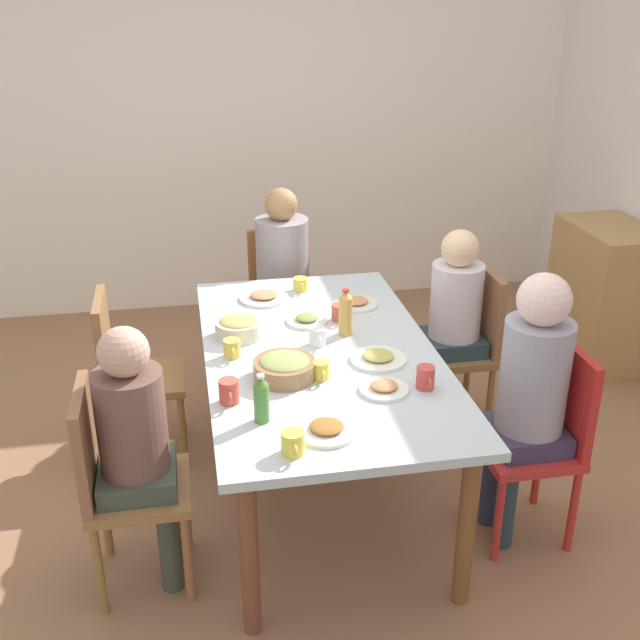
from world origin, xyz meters
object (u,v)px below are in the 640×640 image
chair_0 (544,432)px  plate_3 (356,303)px  chair_4 (281,294)px  cup_4 (339,313)px  person_1 (137,438)px  cup_3 (293,443)px  cup_1 (232,348)px  bowl_1 (239,327)px  cup_2 (229,392)px  plate_5 (384,388)px  bottle_0 (345,313)px  chair_2 (128,368)px  person_4 (283,267)px  plate_2 (378,358)px  plate_4 (327,429)px  cup_5 (321,371)px  chair_3 (467,340)px  bottle_1 (261,400)px  person_0 (531,386)px  cup_6 (426,378)px  side_cabinet (603,294)px  person_3 (453,313)px  bowl_0 (285,367)px  cup_7 (301,284)px  plate_1 (264,297)px  plate_0 (307,320)px  chair_1 (117,477)px  dining_table (320,365)px

chair_0 → plate_3: (-0.95, -0.62, 0.26)m
chair_4 → cup_4: 1.06m
person_1 → cup_3: size_ratio=9.53×
cup_1 → cup_4: bearing=118.9°
plate_3 → bowl_1: bearing=-67.0°
chair_4 → cup_2: 1.79m
bowl_1 → cup_2: same height
plate_5 → bottle_0: 0.57m
chair_2 → cup_3: chair_2 is taller
chair_2 → person_4: (-0.76, 0.90, 0.21)m
person_4 → plate_2: 1.40m
plate_2 → bowl_1: size_ratio=1.11×
plate_4 → cup_5: cup_5 is taller
chair_3 → cup_2: size_ratio=7.80×
bottle_0 → bottle_1: bottle_0 is taller
person_0 → cup_1: (-0.48, -1.21, 0.05)m
cup_6 → side_cabinet: bearing=131.8°
person_3 → cup_1: size_ratio=10.21×
person_3 → person_4: person_4 is taller
plate_3 → cup_4: (0.17, -0.12, 0.03)m
person_1 → bowl_1: size_ratio=5.12×
bottle_1 → side_cabinet: bottle_1 is taller
plate_5 → cup_2: (-0.02, -0.63, 0.04)m
plate_5 → bottle_0: bottle_0 is taller
cup_1 → cup_6: (0.43, 0.76, 0.01)m
bowl_0 → bowl_1: size_ratio=1.18×
cup_7 → person_0: bearing=32.8°
plate_3 → plate_1: bearing=-110.1°
bowl_0 → cup_6: same height
cup_3 → plate_4: bearing=128.1°
cup_1 → cup_6: 0.87m
person_4 → cup_7: person_4 is taller
chair_4 → cup_2: chair_4 is taller
plate_4 → chair_3: bearing=139.0°
chair_0 → person_0: size_ratio=0.72×
person_0 → person_1: person_0 is taller
person_4 → plate_2: person_4 is taller
plate_1 → cup_6: cup_6 is taller
person_1 → plate_0: bearing=134.4°
chair_1 → plate_1: chair_1 is taller
person_0 → plate_5: person_0 is taller
chair_2 → side_cabinet: bearing=101.9°
plate_2 → cup_4: (-0.46, -0.08, 0.03)m
dining_table → cup_4: cup_4 is taller
chair_1 → side_cabinet: bearing=117.8°
plate_4 → cup_3: size_ratio=1.93×
cup_5 → bottle_0: size_ratio=0.46×
plate_3 → cup_1: cup_1 is taller
plate_3 → plate_5: size_ratio=1.12×
plate_4 → person_0: bearing=103.3°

